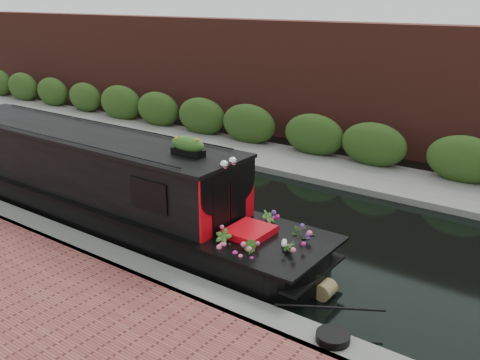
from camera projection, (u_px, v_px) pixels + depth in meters
The scene contains 8 objects.
ground at pixel (206, 207), 12.79m from camera, with size 80.00×80.00×0.00m, color black.
near_bank_coping at pixel (97, 259), 10.27m from camera, with size 40.00×0.60×0.50m, color slate.
far_bank_path at pixel (296, 165), 15.99m from camera, with size 40.00×2.40×0.34m, color slate.
far_hedge at pixel (310, 158), 16.68m from camera, with size 40.00×1.10×2.80m, color #294717.
far_brick_wall at pixel (340, 144), 18.28m from camera, with size 40.00×1.00×8.00m, color #55251C.
narrowboat at pixel (96, 187), 11.92m from camera, with size 10.84×1.91×2.54m.
rope_fender at pixel (325, 290), 8.91m from camera, with size 0.30×0.30×0.33m, color olive.
coiled_mooring_rope at pixel (333, 337), 7.41m from camera, with size 0.48×0.48×0.12m, color black.
Camera 1 is at (7.66, -9.11, 4.79)m, focal length 40.00 mm.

